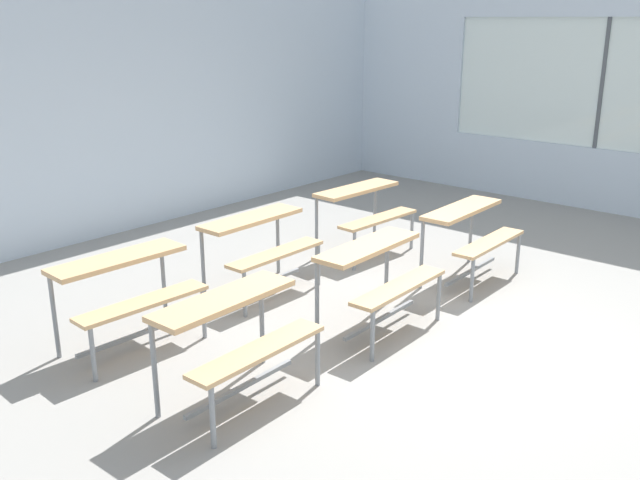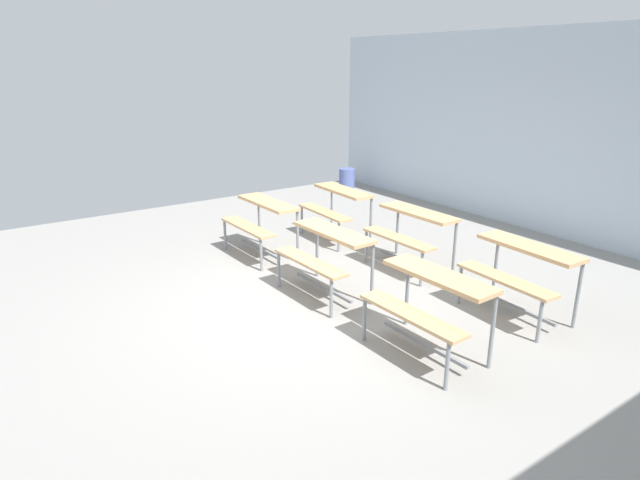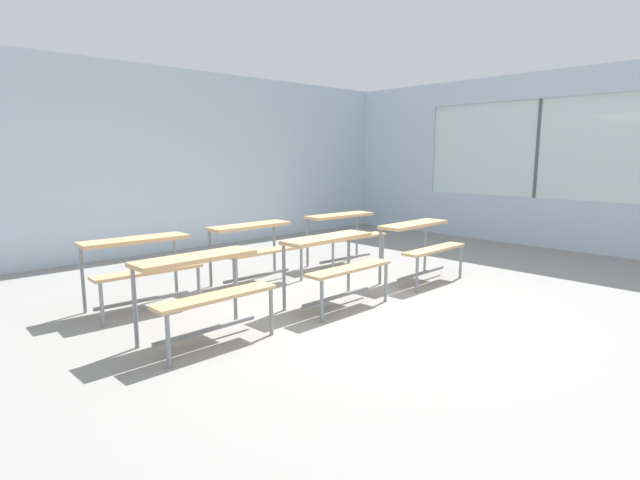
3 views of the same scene
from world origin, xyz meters
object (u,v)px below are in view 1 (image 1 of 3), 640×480
object	(u,v)px
desk_bench_r0c1	(378,267)
desk_bench_r1c0	(127,281)
desk_bench_r1c1	(260,237)
desk_bench_r1c2	(364,205)
desk_bench_r0c0	(236,325)
desk_bench_r0c2	(471,227)

from	to	relation	value
desk_bench_r0c1	desk_bench_r1c0	world-z (taller)	same
desk_bench_r1c1	desk_bench_r1c2	world-z (taller)	same
desk_bench_r0c0	desk_bench_r1c2	distance (m)	3.35
desk_bench_r0c1	desk_bench_r0c2	distance (m)	1.55
desk_bench_r1c0	desk_bench_r1c1	distance (m)	1.50
desk_bench_r1c1	desk_bench_r0c2	bearing A→B (deg)	-40.34
desk_bench_r0c1	desk_bench_r1c1	distance (m)	1.35
desk_bench_r0c2	desk_bench_r1c2	bearing A→B (deg)	89.34
desk_bench_r0c1	desk_bench_r0c2	bearing A→B (deg)	-1.33
desk_bench_r1c0	desk_bench_r0c0	bearing A→B (deg)	-87.54
desk_bench_r0c2	desk_bench_r1c0	world-z (taller)	same
desk_bench_r1c1	desk_bench_r1c2	xyz separation A→B (m)	(1.59, -0.02, 0.00)
desk_bench_r0c0	desk_bench_r1c2	xyz separation A→B (m)	(3.09, 1.28, 0.00)
desk_bench_r0c1	desk_bench_r1c1	bearing A→B (deg)	90.69
desk_bench_r0c2	desk_bench_r1c1	distance (m)	2.09
desk_bench_r0c0	desk_bench_r1c1	distance (m)	1.98
desk_bench_r0c2	desk_bench_r1c0	size ratio (longest dim) A/B	0.99
desk_bench_r1c0	desk_bench_r1c2	world-z (taller)	same
desk_bench_r0c1	desk_bench_r1c0	distance (m)	2.03
desk_bench_r1c1	desk_bench_r0c1	bearing A→B (deg)	-88.21
desk_bench_r1c0	desk_bench_r1c2	bearing A→B (deg)	2.76
desk_bench_r0c2	desk_bench_r1c1	world-z (taller)	same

